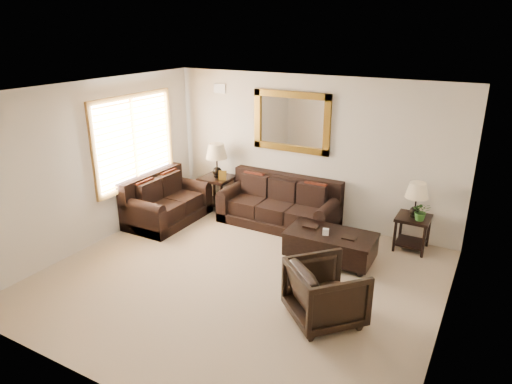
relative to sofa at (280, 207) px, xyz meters
The scene contains 11 objects.
room 2.34m from the sofa, 80.10° to the right, with size 5.51×5.01×2.71m.
window 2.89m from the sofa, 153.36° to the right, with size 0.07×1.96×1.66m.
mirror 1.58m from the sofa, 90.00° to the left, with size 1.50×0.06×1.10m.
air_vent 2.58m from the sofa, 165.17° to the left, with size 0.25×0.02×0.18m, color #999999.
sofa is the anchor object (origin of this frame).
loveseat 2.16m from the sofa, 154.83° to the right, with size 0.94×1.59×0.89m.
end_table_left 1.54m from the sofa, behind, with size 0.61×0.61×1.34m.
end_table_right 2.40m from the sofa, ahead, with size 0.53×0.53×1.16m.
coffee_table 1.59m from the sofa, 34.07° to the right, with size 1.38×0.76×0.58m.
armchair 3.01m from the sofa, 53.00° to the right, with size 0.83×0.78×0.85m, color black.
potted_plant 2.50m from the sofa, ahead, with size 0.28×0.31×0.24m, color #27501B.
Camera 1 is at (3.05, -4.99, 3.49)m, focal length 32.00 mm.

